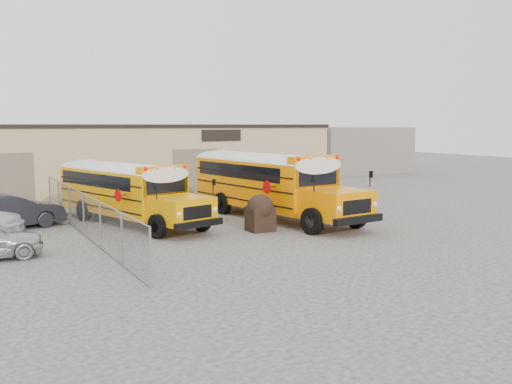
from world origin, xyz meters
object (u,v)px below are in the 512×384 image
school_bus_left (68,179)px  school_bus_right (201,171)px  tarp_bundle (260,212)px  car_dark (8,212)px

school_bus_left → school_bus_right: (7.51, -0.83, 0.22)m
school_bus_left → tarp_bundle: 12.31m
school_bus_left → tarp_bundle: size_ratio=6.28×
tarp_bundle → car_dark: size_ratio=0.34×
tarp_bundle → school_bus_left: bearing=120.4°
school_bus_left → car_dark: school_bus_left is taller
school_bus_left → tarp_bundle: bearing=-59.6°
tarp_bundle → car_dark: tarp_bundle is taller
school_bus_right → school_bus_left: bearing=173.7°
tarp_bundle → school_bus_right: bearing=82.4°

